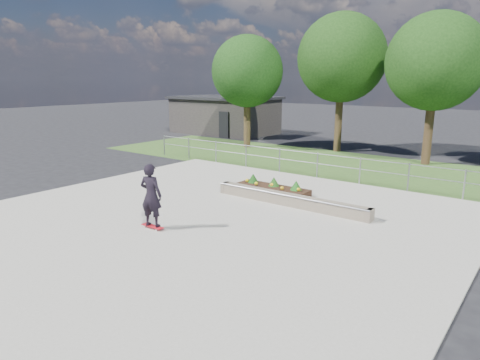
% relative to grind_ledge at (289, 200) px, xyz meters
% --- Properties ---
extents(ground, '(120.00, 120.00, 0.00)m').
position_rel_grind_ledge_xyz_m(ground, '(-1.27, -2.96, -0.26)').
color(ground, black).
rests_on(ground, ground).
extents(grass_verge, '(30.00, 8.00, 0.02)m').
position_rel_grind_ledge_xyz_m(grass_verge, '(-1.27, 8.04, -0.25)').
color(grass_verge, '#325120').
rests_on(grass_verge, ground).
extents(concrete_slab, '(15.00, 15.00, 0.06)m').
position_rel_grind_ledge_xyz_m(concrete_slab, '(-1.27, -2.96, -0.23)').
color(concrete_slab, '#9A9689').
rests_on(concrete_slab, ground).
extents(fence, '(20.06, 0.06, 1.20)m').
position_rel_grind_ledge_xyz_m(fence, '(-1.27, 4.54, 0.51)').
color(fence, gray).
rests_on(fence, ground).
extents(building, '(8.40, 5.40, 3.00)m').
position_rel_grind_ledge_xyz_m(building, '(-15.27, 15.04, 1.25)').
color(building, '#2A2725').
rests_on(building, ground).
extents(tree_far_left, '(4.55, 4.55, 7.15)m').
position_rel_grind_ledge_xyz_m(tree_far_left, '(-9.27, 10.04, 4.59)').
color(tree_far_left, '#352515').
rests_on(tree_far_left, ground).
extents(tree_mid_left, '(5.25, 5.25, 8.25)m').
position_rel_grind_ledge_xyz_m(tree_mid_left, '(-3.77, 12.04, 5.34)').
color(tree_mid_left, '#322314').
rests_on(tree_mid_left, ground).
extents(tree_mid_right, '(4.90, 4.90, 7.70)m').
position_rel_grind_ledge_xyz_m(tree_mid_right, '(1.73, 11.04, 4.97)').
color(tree_mid_right, '#342214').
rests_on(tree_mid_right, ground).
extents(grind_ledge, '(6.00, 0.44, 0.43)m').
position_rel_grind_ledge_xyz_m(grind_ledge, '(0.00, 0.00, 0.00)').
color(grind_ledge, '#695D4D').
rests_on(grind_ledge, concrete_slab).
extents(planter_bed, '(3.00, 1.20, 0.61)m').
position_rel_grind_ledge_xyz_m(planter_bed, '(-1.42, 0.99, -0.02)').
color(planter_bed, black).
rests_on(planter_bed, concrete_slab).
extents(skateboarder, '(0.80, 0.62, 1.97)m').
position_rel_grind_ledge_xyz_m(skateboarder, '(-2.00, -4.54, 0.82)').
color(skateboarder, white).
rests_on(skateboarder, concrete_slab).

